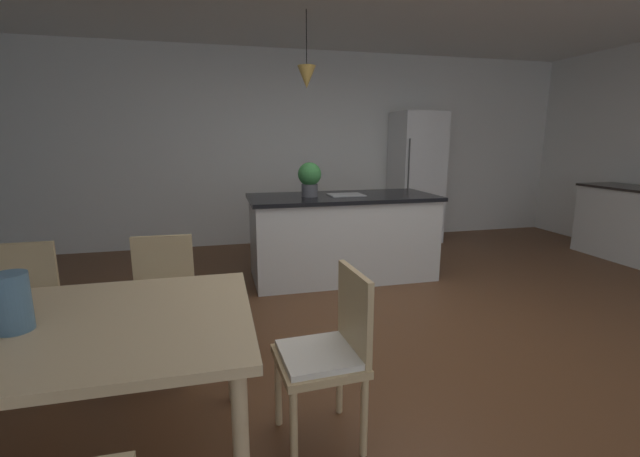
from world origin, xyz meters
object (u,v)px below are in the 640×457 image
(dining_table, at_px, (27,342))
(refrigerator, at_px, (416,178))
(potted_plant_on_island, at_px, (310,178))
(chair_far_left, at_px, (18,313))
(kitchen_island, at_px, (342,236))
(chair_kitchen_end, at_px, (329,351))
(vase_on_dining_table, at_px, (12,302))
(chair_far_right, at_px, (163,301))

(dining_table, distance_m, refrigerator, 5.31)
(refrigerator, height_order, potted_plant_on_island, refrigerator)
(chair_far_left, distance_m, kitchen_island, 2.92)
(kitchen_island, relative_size, potted_plant_on_island, 5.60)
(chair_kitchen_end, height_order, vase_on_dining_table, vase_on_dining_table)
(refrigerator, height_order, vase_on_dining_table, refrigerator)
(kitchen_island, bearing_deg, refrigerator, 42.35)
(refrigerator, bearing_deg, potted_plant_on_island, -143.48)
(potted_plant_on_island, bearing_deg, refrigerator, 36.52)
(chair_far_left, xyz_separation_m, chair_far_right, (0.81, -0.00, 0.00))
(refrigerator, xyz_separation_m, potted_plant_on_island, (-1.92, -1.42, 0.16))
(potted_plant_on_island, bearing_deg, chair_far_left, -143.76)
(chair_kitchen_end, xyz_separation_m, refrigerator, (2.37, 3.86, 0.46))
(kitchen_island, xyz_separation_m, potted_plant_on_island, (-0.36, 0.00, 0.64))
(chair_far_right, xyz_separation_m, potted_plant_on_island, (1.31, 1.55, 0.62))
(dining_table, xyz_separation_m, chair_kitchen_end, (1.27, 0.00, -0.20))
(kitchen_island, bearing_deg, chair_kitchen_end, -108.37)
(chair_far_left, distance_m, vase_on_dining_table, 1.05)
(dining_table, relative_size, kitchen_island, 0.90)
(chair_far_right, distance_m, vase_on_dining_table, 1.07)
(chair_kitchen_end, bearing_deg, chair_far_left, 152.10)
(dining_table, bearing_deg, kitchen_island, 49.62)
(kitchen_island, bearing_deg, vase_on_dining_table, -130.49)
(kitchen_island, bearing_deg, dining_table, -130.38)
(chair_far_left, height_order, chair_far_right, same)
(kitchen_island, relative_size, refrigerator, 1.06)
(potted_plant_on_island, bearing_deg, vase_on_dining_table, -125.27)
(dining_table, bearing_deg, chair_far_right, 65.46)
(dining_table, bearing_deg, chair_far_left, 114.47)
(kitchen_island, distance_m, potted_plant_on_island, 0.73)
(chair_kitchen_end, xyz_separation_m, chair_far_right, (-0.86, 0.88, 0.00))
(chair_kitchen_end, bearing_deg, refrigerator, 58.46)
(dining_table, xyz_separation_m, chair_far_right, (0.40, 0.89, -0.20))
(chair_far_left, height_order, vase_on_dining_table, vase_on_dining_table)
(dining_table, bearing_deg, potted_plant_on_island, 54.89)
(chair_kitchen_end, relative_size, potted_plant_on_island, 2.46)
(dining_table, distance_m, vase_on_dining_table, 0.18)
(vase_on_dining_table, bearing_deg, chair_kitchen_end, 0.91)
(chair_kitchen_end, distance_m, chair_far_right, 1.23)
(chair_kitchen_end, xyz_separation_m, potted_plant_on_island, (0.45, 2.44, 0.62))
(chair_far_right, bearing_deg, vase_on_dining_table, -115.32)
(chair_far_left, xyz_separation_m, potted_plant_on_island, (2.12, 1.55, 0.62))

